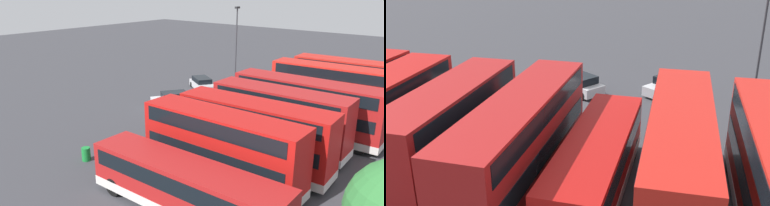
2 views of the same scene
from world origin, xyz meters
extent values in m
plane|color=#38383D|center=(0.00, 0.00, 0.00)|extent=(140.00, 140.00, 0.00)
cube|color=black|center=(-12.38, 6.02, 2.25)|extent=(2.25, 0.18, 1.10)
cylinder|color=black|center=(-11.34, 7.51, 0.55)|extent=(0.36, 1.11, 1.10)
cube|color=red|center=(-8.93, 11.48, 2.45)|extent=(3.15, 11.99, 4.20)
cube|color=silver|center=(-8.93, 11.48, 0.62)|extent=(3.19, 12.03, 0.55)
cube|color=black|center=(-8.93, 11.48, 2.25)|extent=(3.16, 11.19, 0.90)
cube|color=black|center=(-8.93, 11.48, 3.95)|extent=(3.16, 11.19, 0.90)
cube|color=black|center=(-8.63, 5.52, 2.25)|extent=(2.25, 0.17, 1.10)
cylinder|color=black|center=(-7.58, 7.01, 0.55)|extent=(0.36, 1.11, 1.10)
cylinder|color=black|center=(-9.83, 6.89, 0.55)|extent=(0.36, 1.11, 1.10)
cube|color=#B71411|center=(-5.41, 11.26, 1.65)|extent=(2.73, 10.53, 2.60)
cube|color=silver|center=(-5.41, 11.26, 0.62)|extent=(2.77, 10.57, 0.55)
cube|color=black|center=(-5.41, 11.26, 2.25)|extent=(2.77, 9.73, 0.90)
cube|color=black|center=(-5.32, 5.98, 2.25)|extent=(2.25, 0.10, 1.10)
cylinder|color=black|center=(-4.22, 7.43, 0.55)|extent=(0.32, 1.10, 1.10)
cylinder|color=black|center=(-6.47, 7.39, 0.55)|extent=(0.32, 1.10, 1.10)
cube|color=#A51919|center=(-2.03, 11.72, 2.45)|extent=(2.77, 12.01, 4.20)
cube|color=silver|center=(-2.03, 11.72, 0.62)|extent=(2.81, 12.05, 0.55)
cube|color=black|center=(-2.03, 11.72, 2.25)|extent=(2.81, 11.21, 0.90)
cube|color=black|center=(-2.03, 11.72, 3.95)|extent=(2.81, 11.21, 0.90)
cube|color=black|center=(-1.92, 5.71, 2.25)|extent=(2.25, 0.10, 1.10)
cylinder|color=black|center=(-0.82, 7.16, 0.55)|extent=(0.32, 1.11, 1.10)
cylinder|color=black|center=(-3.07, 7.12, 0.55)|extent=(0.32, 1.11, 1.10)
cube|color=#A51919|center=(1.73, 11.37, 2.45)|extent=(2.87, 10.21, 4.20)
cube|color=silver|center=(1.73, 11.37, 0.62)|extent=(2.91, 10.25, 0.55)
cube|color=black|center=(1.73, 11.37, 2.25)|extent=(2.90, 9.41, 0.90)
cube|color=black|center=(1.73, 11.37, 3.95)|extent=(2.90, 9.41, 0.90)
cube|color=black|center=(1.90, 6.28, 2.25)|extent=(2.25, 0.13, 1.10)
cylinder|color=black|center=(2.97, 7.74, 0.55)|extent=(0.33, 1.11, 1.10)
cylinder|color=black|center=(0.73, 7.67, 0.55)|extent=(0.33, 1.11, 1.10)
cylinder|color=black|center=(2.74, 15.07, 0.55)|extent=(0.33, 1.11, 1.10)
cube|color=silver|center=(5.63, 11.59, 0.62)|extent=(3.14, 10.61, 0.55)
cube|color=black|center=(5.90, 6.34, 2.25)|extent=(2.25, 0.18, 1.10)
cylinder|color=black|center=(6.95, 7.83, 0.55)|extent=(0.36, 1.11, 1.10)
cylinder|color=black|center=(4.70, 7.71, 0.55)|extent=(0.36, 1.11, 1.10)
cube|color=black|center=(8.90, 6.02, 2.25)|extent=(2.25, 0.11, 1.10)
cylinder|color=black|center=(7.75, 7.43, 0.55)|extent=(0.32, 1.11, 1.10)
cube|color=silver|center=(-0.75, -1.73, 0.53)|extent=(4.45, 3.78, 0.70)
cube|color=black|center=(-0.91, -1.62, 1.15)|extent=(2.98, 2.74, 0.55)
cylinder|color=black|center=(0.92, -1.87, 0.32)|extent=(0.66, 0.54, 0.64)
cylinder|color=black|center=(0.04, -3.21, 0.32)|extent=(0.66, 0.54, 0.64)
cylinder|color=black|center=(-1.53, -0.25, 0.32)|extent=(0.66, 0.54, 0.64)
cylinder|color=black|center=(-2.42, -1.59, 0.32)|extent=(0.66, 0.54, 0.64)
cube|color=silver|center=(-7.47, -3.26, 0.53)|extent=(3.85, 4.63, 0.70)
cube|color=black|center=(-7.57, -3.43, 1.15)|extent=(2.78, 3.08, 0.55)
cylinder|color=black|center=(-7.30, -1.50, 0.32)|extent=(0.53, 0.66, 0.64)
cylinder|color=black|center=(-5.95, -2.36, 0.32)|extent=(0.53, 0.66, 0.64)
cylinder|color=black|center=(-8.98, -4.15, 0.32)|extent=(0.53, 0.66, 0.64)
cylinder|color=black|center=(-7.64, -5.01, 0.32)|extent=(0.53, 0.66, 0.64)
cylinder|color=#38383D|center=(-13.16, -2.57, 4.45)|extent=(0.16, 0.16, 8.91)
cylinder|color=#197F33|center=(12.26, 2.20, 0.47)|extent=(0.60, 0.60, 0.95)
camera|label=1|loc=(26.22, 23.67, 11.88)|focal=36.04mm
camera|label=2|loc=(-9.39, 28.10, 11.21)|focal=41.06mm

